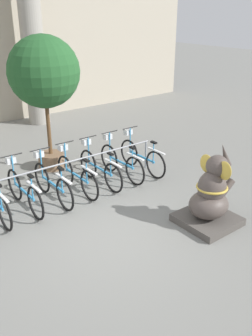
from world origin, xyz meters
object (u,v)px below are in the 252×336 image
object	(u,v)px
bicycle_7	(121,161)
potted_tree	(44,75)
bicycle_6	(99,168)
bicycle_5	(76,175)
bicycle_4	(52,183)
elephant_statue	(211,197)
bicycle_8	(141,156)
bicycle_3	(24,190)

from	to	relation	value
bicycle_7	potted_tree	bearing A→B (deg)	124.50
bicycle_6	bicycle_5	bearing A→B (deg)	179.90
bicycle_4	bicycle_7	size ratio (longest dim) A/B	1.00
bicycle_4	elephant_statue	distance (m)	3.45
bicycle_8	potted_tree	size ratio (longest dim) A/B	0.53
bicycle_5	bicycle_6	bearing A→B (deg)	-0.10
elephant_statue	bicycle_5	bearing A→B (deg)	116.25
bicycle_4	bicycle_8	bearing A→B (deg)	0.78
potted_tree	bicycle_7	bearing A→B (deg)	-55.50
bicycle_6	elephant_statue	distance (m)	2.92
bicycle_7	elephant_statue	xyz separation A→B (m)	(0.09, -2.83, 0.14)
bicycle_6	bicycle_8	size ratio (longest dim) A/B	1.00
bicycle_4	bicycle_7	world-z (taller)	same
bicycle_5	bicycle_7	world-z (taller)	same
bicycle_3	elephant_statue	bearing A→B (deg)	-46.19
bicycle_6	bicycle_3	bearing A→B (deg)	-179.48
bicycle_8	bicycle_7	bearing A→B (deg)	177.74
bicycle_3	potted_tree	world-z (taller)	potted_tree
bicycle_3	bicycle_5	bearing A→B (deg)	0.83
bicycle_4	elephant_statue	world-z (taller)	elephant_statue
potted_tree	bicycle_4	bearing A→B (deg)	-116.30
bicycle_5	bicycle_6	xyz separation A→B (m)	(0.65, -0.00, 0.00)
bicycle_6	potted_tree	xyz separation A→B (m)	(-0.47, 1.63, 2.04)
bicycle_8	potted_tree	bearing A→B (deg)	136.95
bicycle_4	bicycle_5	world-z (taller)	same
bicycle_3	bicycle_8	distance (m)	3.25
bicycle_5	bicycle_8	size ratio (longest dim) A/B	1.00
bicycle_5	bicycle_3	bearing A→B (deg)	-179.17
bicycle_8	elephant_statue	size ratio (longest dim) A/B	1.08
bicycle_6	potted_tree	distance (m)	2.65
bicycle_3	bicycle_6	xyz separation A→B (m)	(1.95, 0.02, 0.00)
bicycle_6	potted_tree	world-z (taller)	potted_tree
bicycle_3	bicycle_5	xyz separation A→B (m)	(1.30, 0.02, 0.00)
bicycle_5	bicycle_6	world-z (taller)	same
bicycle_7	potted_tree	size ratio (longest dim) A/B	0.53
bicycle_4	bicycle_7	xyz separation A→B (m)	(1.95, 0.06, 0.00)
bicycle_8	potted_tree	distance (m)	3.16
bicycle_6	elephant_statue	world-z (taller)	elephant_statue
elephant_statue	potted_tree	world-z (taller)	potted_tree
bicycle_5	bicycle_8	xyz separation A→B (m)	(1.95, -0.02, 0.00)
bicycle_3	bicycle_5	distance (m)	1.30
bicycle_3	bicycle_6	size ratio (longest dim) A/B	1.00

